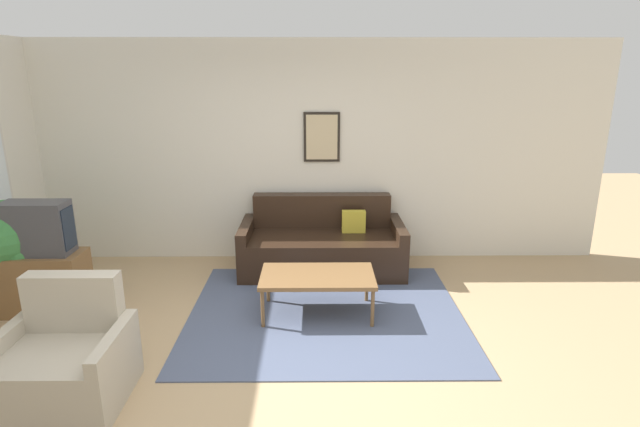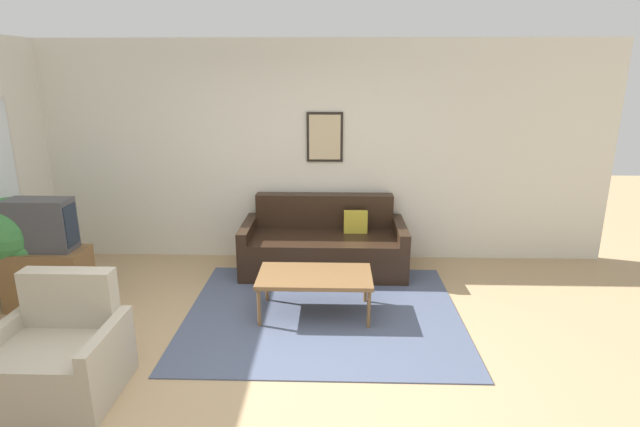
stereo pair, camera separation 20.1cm
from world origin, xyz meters
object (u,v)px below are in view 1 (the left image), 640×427
object	(u,v)px
coffee_table	(317,278)
tv	(37,228)
couch	(322,246)
armchair	(64,363)
potted_plant_tall	(7,238)

from	to	relation	value
coffee_table	tv	size ratio (longest dim) A/B	1.78
couch	armchair	size ratio (longest dim) A/B	2.18
armchair	potted_plant_tall	world-z (taller)	potted_plant_tall
potted_plant_tall	couch	bearing A→B (deg)	17.54
tv	potted_plant_tall	world-z (taller)	tv
couch	coffee_table	world-z (taller)	couch
coffee_table	potted_plant_tall	distance (m)	3.08
tv	potted_plant_tall	bearing A→B (deg)	165.53
tv	armchair	world-z (taller)	tv
potted_plant_tall	armchair	bearing A→B (deg)	-50.82
coffee_table	potted_plant_tall	size ratio (longest dim) A/B	0.98
coffee_table	potted_plant_tall	world-z (taller)	potted_plant_tall
armchair	couch	bearing A→B (deg)	62.83
couch	potted_plant_tall	bearing A→B (deg)	-162.46
coffee_table	couch	bearing A→B (deg)	86.87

